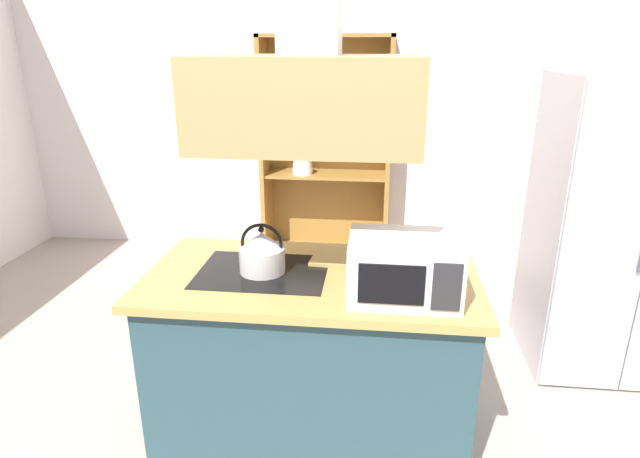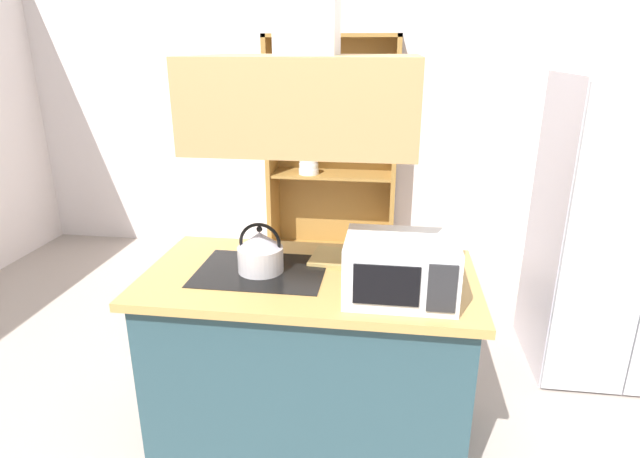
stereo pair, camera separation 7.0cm
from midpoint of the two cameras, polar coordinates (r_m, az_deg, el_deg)
name	(u,v)px [view 2 (the right image)]	position (r m, az deg, el deg)	size (l,w,h in m)	color
wall_back	(339,109)	(4.92, 2.47, 12.92)	(6.00, 0.12, 2.70)	silver
kitchen_island	(310,356)	(2.65, -0.32, -13.75)	(1.54, 0.82, 0.90)	#26424B
range_hood	(308,75)	(2.22, -0.38, 16.49)	(0.90, 0.70, 1.19)	#AA7F4E
refrigerator	(625,231)	(3.54, 30.82, -0.19)	(0.90, 0.77, 1.76)	#BEB7C2
dish_cabinet	(332,164)	(4.78, 1.77, 7.09)	(1.14, 0.40, 2.00)	olive
kettle	(260,251)	(2.44, -5.72, -2.45)	(0.21, 0.21, 0.24)	#B7B2B6
cutting_board	(346,259)	(2.59, 3.63, -3.25)	(0.34, 0.24, 0.02)	#AA8B4D
microwave	(401,268)	(2.20, 9.68, -4.27)	(0.46, 0.35, 0.26)	silver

